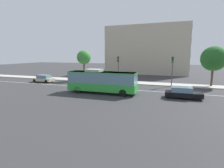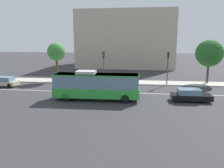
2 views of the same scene
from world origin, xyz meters
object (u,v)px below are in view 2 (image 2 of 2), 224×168
at_px(transit_bus, 96,85).
at_px(traffic_light_near_corner, 168,62).
at_px(street_tree_kerbside_left, 56,52).
at_px(sedan_black, 190,95).
at_px(traffic_light_mid_block, 104,62).
at_px(sedan_beige, 4,82).
at_px(street_tree_kerbside_centre, 209,53).

distance_m(transit_bus, traffic_light_near_corner, 13.28).
bearing_deg(transit_bus, street_tree_kerbside_left, 127.92).
bearing_deg(sedan_black, transit_bus, -177.56).
relative_size(transit_bus, traffic_light_mid_block, 1.93).
distance_m(transit_bus, traffic_light_mid_block, 9.53).
xyz_separation_m(sedan_black, traffic_light_near_corner, (-1.61, 8.71, 2.84)).
xyz_separation_m(sedan_beige, traffic_light_near_corner, (24.61, 3.46, 2.84)).
bearing_deg(transit_bus, sedan_black, 2.44).
height_order(traffic_light_near_corner, traffic_light_mid_block, same).
relative_size(sedan_black, street_tree_kerbside_left, 0.70).
bearing_deg(traffic_light_near_corner, traffic_light_mid_block, -85.55).
distance_m(sedan_beige, traffic_light_near_corner, 25.01).
height_order(sedan_black, traffic_light_near_corner, traffic_light_near_corner).
xyz_separation_m(sedan_beige, traffic_light_mid_block, (14.78, 3.50, 2.84)).
bearing_deg(street_tree_kerbside_centre, sedan_black, -114.44).
height_order(traffic_light_mid_block, street_tree_kerbside_centre, street_tree_kerbside_centre).
bearing_deg(transit_bus, traffic_light_near_corner, 44.28).
height_order(transit_bus, sedan_black, transit_bus).
bearing_deg(sedan_black, traffic_light_near_corner, 99.76).
bearing_deg(street_tree_kerbside_left, transit_bus, -51.38).
xyz_separation_m(street_tree_kerbside_left, street_tree_kerbside_centre, (24.59, 0.69, -0.06)).
xyz_separation_m(sedan_black, street_tree_kerbside_centre, (4.98, 10.96, 4.10)).
height_order(sedan_black, sedan_beige, same).
relative_size(traffic_light_mid_block, street_tree_kerbside_left, 0.81).
relative_size(transit_bus, street_tree_kerbside_left, 1.56).
height_order(transit_bus, sedan_beige, transit_bus).
bearing_deg(sedan_black, street_tree_kerbside_left, 151.64).
bearing_deg(traffic_light_mid_block, sedan_beige, -76.95).
relative_size(traffic_light_near_corner, street_tree_kerbside_left, 0.81).
bearing_deg(transit_bus, sedan_beige, 158.39).
relative_size(transit_bus, sedan_black, 2.22).
bearing_deg(traffic_light_mid_block, transit_bus, 2.90).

